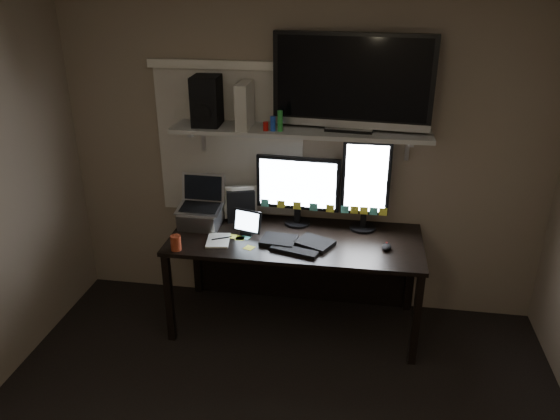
% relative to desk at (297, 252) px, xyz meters
% --- Properties ---
extents(back_wall, '(3.60, 0.00, 3.60)m').
position_rel_desk_xyz_m(back_wall, '(0.00, 0.25, 0.70)').
color(back_wall, '#7F6E5B').
rests_on(back_wall, floor).
extents(window_blinds, '(1.10, 0.02, 1.10)m').
position_rel_desk_xyz_m(window_blinds, '(-0.55, 0.24, 0.75)').
color(window_blinds, beige).
rests_on(window_blinds, back_wall).
extents(desk, '(1.80, 0.75, 0.73)m').
position_rel_desk_xyz_m(desk, '(0.00, 0.00, 0.00)').
color(desk, black).
rests_on(desk, floor).
extents(wall_shelf, '(1.80, 0.35, 0.03)m').
position_rel_desk_xyz_m(wall_shelf, '(0.00, 0.08, 0.91)').
color(wall_shelf, '#AAAAA5').
rests_on(wall_shelf, back_wall).
extents(monitor_landscape, '(0.62, 0.10, 0.54)m').
position_rel_desk_xyz_m(monitor_landscape, '(-0.02, 0.12, 0.45)').
color(monitor_landscape, black).
rests_on(monitor_landscape, desk).
extents(monitor_portrait, '(0.35, 0.07, 0.69)m').
position_rel_desk_xyz_m(monitor_portrait, '(0.47, 0.11, 0.52)').
color(monitor_portrait, black).
rests_on(monitor_portrait, desk).
extents(keyboard, '(0.54, 0.33, 0.03)m').
position_rel_desk_xyz_m(keyboard, '(0.02, -0.22, 0.19)').
color(keyboard, black).
rests_on(keyboard, desk).
extents(mouse, '(0.08, 0.11, 0.04)m').
position_rel_desk_xyz_m(mouse, '(0.64, -0.20, 0.19)').
color(mouse, black).
rests_on(mouse, desk).
extents(notepad, '(0.19, 0.24, 0.01)m').
position_rel_desk_xyz_m(notepad, '(-0.53, -0.26, 0.18)').
color(notepad, white).
rests_on(notepad, desk).
extents(tablet, '(0.23, 0.15, 0.19)m').
position_rel_desk_xyz_m(tablet, '(-0.35, -0.11, 0.27)').
color(tablet, black).
rests_on(tablet, desk).
extents(file_sorter, '(0.23, 0.16, 0.27)m').
position_rel_desk_xyz_m(file_sorter, '(-0.45, 0.12, 0.31)').
color(file_sorter, black).
rests_on(file_sorter, desk).
extents(laptop, '(0.33, 0.27, 0.37)m').
position_rel_desk_xyz_m(laptop, '(-0.73, -0.04, 0.36)').
color(laptop, '#B2B2B6').
rests_on(laptop, desk).
extents(cup, '(0.07, 0.07, 0.11)m').
position_rel_desk_xyz_m(cup, '(-0.78, -0.43, 0.23)').
color(cup, maroon).
rests_on(cup, desk).
extents(sticky_notes, '(0.31, 0.26, 0.00)m').
position_rel_desk_xyz_m(sticky_notes, '(-0.40, -0.24, 0.18)').
color(sticky_notes, '#EEEE40').
rests_on(sticky_notes, desk).
extents(tv, '(1.09, 0.30, 0.65)m').
position_rel_desk_xyz_m(tv, '(0.34, 0.10, 1.25)').
color(tv, black).
rests_on(tv, wall_shelf).
extents(game_console, '(0.08, 0.26, 0.31)m').
position_rel_desk_xyz_m(game_console, '(-0.39, 0.05, 1.08)').
color(game_console, silver).
rests_on(game_console, wall_shelf).
extents(speaker, '(0.20, 0.24, 0.34)m').
position_rel_desk_xyz_m(speaker, '(-0.66, 0.07, 1.10)').
color(speaker, black).
rests_on(speaker, wall_shelf).
extents(bottles, '(0.23, 0.11, 0.14)m').
position_rel_desk_xyz_m(bottles, '(-0.18, -0.01, 1.00)').
color(bottles, '#A50F0C').
rests_on(bottles, wall_shelf).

